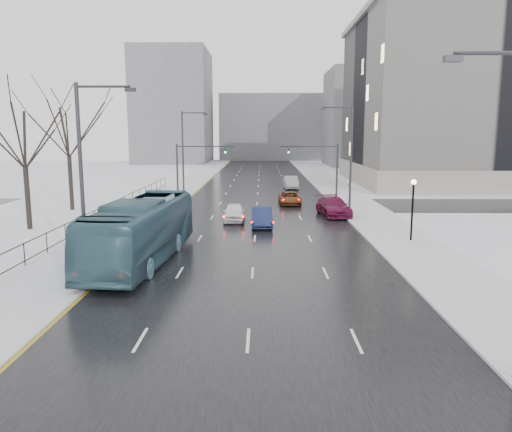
{
  "coord_description": "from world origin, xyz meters",
  "views": [
    {
      "loc": [
        0.49,
        -4.42,
        7.63
      ],
      "look_at": [
        0.14,
        26.17,
        2.5
      ],
      "focal_mm": 35.0,
      "sensor_mm": 36.0,
      "label": 1
    }
  ],
  "objects_px": {
    "bus": "(142,231)",
    "mast_signal_right": "(327,167)",
    "sedan_right_cross": "(290,198)",
    "sedan_right_far": "(333,207)",
    "tree_park_e": "(73,211)",
    "no_uturn_sign": "(351,188)",
    "lamppost_r_mid": "(413,201)",
    "streetlight_l_near": "(86,174)",
    "sedan_right_distant": "(291,182)",
    "mast_signal_left": "(187,166)",
    "streetlight_r_mid": "(348,156)",
    "sedan_center_near": "(234,212)",
    "tree_park_d": "(30,230)",
    "streetlight_l_far": "(185,151)",
    "sedan_right_near": "(262,217)"
  },
  "relations": [
    {
      "from": "mast_signal_right",
      "to": "bus",
      "type": "distance_m",
      "value": 27.5
    },
    {
      "from": "bus",
      "to": "mast_signal_right",
      "type": "bearing_deg",
      "value": 63.8
    },
    {
      "from": "no_uturn_sign",
      "to": "bus",
      "type": "relative_size",
      "value": 0.2
    },
    {
      "from": "sedan_right_distant",
      "to": "mast_signal_left",
      "type": "bearing_deg",
      "value": -128.73
    },
    {
      "from": "streetlight_r_mid",
      "to": "mast_signal_right",
      "type": "xyz_separation_m",
      "value": [
        -0.84,
        8.0,
        -1.51
      ]
    },
    {
      "from": "sedan_right_cross",
      "to": "mast_signal_left",
      "type": "bearing_deg",
      "value": -179.0
    },
    {
      "from": "lamppost_r_mid",
      "to": "mast_signal_right",
      "type": "bearing_deg",
      "value": 101.54
    },
    {
      "from": "tree_park_e",
      "to": "mast_signal_left",
      "type": "bearing_deg",
      "value": 20.19
    },
    {
      "from": "sedan_right_cross",
      "to": "sedan_right_far",
      "type": "height_order",
      "value": "sedan_right_far"
    },
    {
      "from": "sedan_right_distant",
      "to": "streetlight_l_near",
      "type": "bearing_deg",
      "value": -107.65
    },
    {
      "from": "streetlight_l_near",
      "to": "sedan_right_cross",
      "type": "height_order",
      "value": "streetlight_l_near"
    },
    {
      "from": "streetlight_r_mid",
      "to": "mast_signal_left",
      "type": "distance_m",
      "value": 17.5
    },
    {
      "from": "tree_park_d",
      "to": "sedan_right_distant",
      "type": "distance_m",
      "value": 37.01
    },
    {
      "from": "streetlight_l_far",
      "to": "tree_park_e",
      "type": "bearing_deg",
      "value": -141.43
    },
    {
      "from": "tree_park_e",
      "to": "streetlight_r_mid",
      "type": "xyz_separation_m",
      "value": [
        26.37,
        -4.0,
        5.62
      ]
    },
    {
      "from": "tree_park_e",
      "to": "streetlight_r_mid",
      "type": "distance_m",
      "value": 27.25
    },
    {
      "from": "sedan_center_near",
      "to": "sedan_right_cross",
      "type": "distance_m",
      "value": 11.54
    },
    {
      "from": "tree_park_d",
      "to": "mast_signal_right",
      "type": "bearing_deg",
      "value": 29.12
    },
    {
      "from": "sedan_right_cross",
      "to": "mast_signal_right",
      "type": "bearing_deg",
      "value": -6.86
    },
    {
      "from": "no_uturn_sign",
      "to": "sedan_right_cross",
      "type": "bearing_deg",
      "value": 142.43
    },
    {
      "from": "sedan_center_near",
      "to": "sedan_right_cross",
      "type": "xyz_separation_m",
      "value": [
        5.37,
        10.21,
        -0.09
      ]
    },
    {
      "from": "mast_signal_right",
      "to": "sedan_right_distant",
      "type": "height_order",
      "value": "mast_signal_right"
    },
    {
      "from": "streetlight_r_mid",
      "to": "sedan_center_near",
      "type": "xyz_separation_m",
      "value": [
        -10.04,
        -1.82,
        -4.81
      ]
    },
    {
      "from": "sedan_right_far",
      "to": "sedan_right_distant",
      "type": "xyz_separation_m",
      "value": [
        -2.63,
        22.4,
        0.01
      ]
    },
    {
      "from": "tree_park_e",
      "to": "no_uturn_sign",
      "type": "relative_size",
      "value": 5.0
    },
    {
      "from": "lamppost_r_mid",
      "to": "sedan_right_far",
      "type": "relative_size",
      "value": 0.73
    },
    {
      "from": "lamppost_r_mid",
      "to": "sedan_right_cross",
      "type": "xyz_separation_m",
      "value": [
        -7.5,
        18.39,
        -2.23
      ]
    },
    {
      "from": "streetlight_l_far",
      "to": "lamppost_r_mid",
      "type": "relative_size",
      "value": 2.34
    },
    {
      "from": "no_uturn_sign",
      "to": "bus",
      "type": "bearing_deg",
      "value": -128.75
    },
    {
      "from": "bus",
      "to": "sedan_center_near",
      "type": "distance_m",
      "value": 14.63
    },
    {
      "from": "streetlight_r_mid",
      "to": "sedan_center_near",
      "type": "relative_size",
      "value": 2.21
    },
    {
      "from": "streetlight_r_mid",
      "to": "sedan_center_near",
      "type": "distance_m",
      "value": 11.28
    },
    {
      "from": "mast_signal_right",
      "to": "sedan_right_near",
      "type": "height_order",
      "value": "mast_signal_right"
    },
    {
      "from": "streetlight_l_near",
      "to": "sedan_center_near",
      "type": "distance_m",
      "value": 19.83
    },
    {
      "from": "lamppost_r_mid",
      "to": "no_uturn_sign",
      "type": "height_order",
      "value": "lamppost_r_mid"
    },
    {
      "from": "mast_signal_left",
      "to": "no_uturn_sign",
      "type": "height_order",
      "value": "mast_signal_left"
    },
    {
      "from": "sedan_right_cross",
      "to": "sedan_right_far",
      "type": "xyz_separation_m",
      "value": [
        3.63,
        -7.27,
        0.17
      ]
    },
    {
      "from": "mast_signal_left",
      "to": "no_uturn_sign",
      "type": "distance_m",
      "value": 17.1
    },
    {
      "from": "tree_park_e",
      "to": "bus",
      "type": "height_order",
      "value": "tree_park_e"
    },
    {
      "from": "sedan_right_far",
      "to": "mast_signal_left",
      "type": "bearing_deg",
      "value": 147.85
    },
    {
      "from": "lamppost_r_mid",
      "to": "streetlight_l_near",
      "type": "bearing_deg",
      "value": -152.45
    },
    {
      "from": "streetlight_r_mid",
      "to": "no_uturn_sign",
      "type": "distance_m",
      "value": 5.3
    },
    {
      "from": "tree_park_d",
      "to": "bus",
      "type": "height_order",
      "value": "tree_park_d"
    },
    {
      "from": "tree_park_e",
      "to": "sedan_right_distant",
      "type": "relative_size",
      "value": 2.59
    },
    {
      "from": "mast_signal_left",
      "to": "sedan_right_cross",
      "type": "distance_m",
      "value": 11.35
    },
    {
      "from": "lamppost_r_mid",
      "to": "bus",
      "type": "xyz_separation_m",
      "value": [
        -17.56,
        -5.64,
        -1.03
      ]
    },
    {
      "from": "mast_signal_right",
      "to": "sedan_center_near",
      "type": "xyz_separation_m",
      "value": [
        -9.2,
        -9.82,
        -3.3
      ]
    },
    {
      "from": "tree_park_e",
      "to": "streetlight_l_far",
      "type": "xyz_separation_m",
      "value": [
        10.03,
        8.0,
        5.62
      ]
    },
    {
      "from": "bus",
      "to": "sedan_right_cross",
      "type": "xyz_separation_m",
      "value": [
        10.06,
        24.03,
        -1.2
      ]
    },
    {
      "from": "sedan_right_near",
      "to": "sedan_right_far",
      "type": "bearing_deg",
      "value": 37.98
    }
  ]
}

